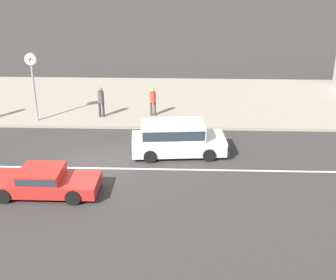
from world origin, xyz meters
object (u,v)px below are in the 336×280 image
object	(u,v)px
sedan_red_5	(43,181)
minivan_white_2	(176,137)
street_clock	(32,71)
pedestrian_by_shop	(153,100)
pedestrian_near_clock	(101,100)

from	to	relation	value
sedan_red_5	minivan_white_2	bearing A→B (deg)	37.68
street_clock	pedestrian_by_shop	size ratio (longest dim) A/B	2.38
minivan_white_2	sedan_red_5	distance (m)	6.54
street_clock	pedestrian_near_clock	distance (m)	3.97
pedestrian_by_shop	pedestrian_near_clock	bearing A→B (deg)	-173.40
minivan_white_2	sedan_red_5	xyz separation A→B (m)	(-5.17, -4.00, -0.31)
sedan_red_5	pedestrian_by_shop	world-z (taller)	pedestrian_by_shop
sedan_red_5	street_clock	bearing A→B (deg)	108.12
minivan_white_2	pedestrian_near_clock	bearing A→B (deg)	132.73
minivan_white_2	pedestrian_near_clock	size ratio (longest dim) A/B	2.66
minivan_white_2	street_clock	xyz separation A→B (m)	(-7.76, 3.92, 2.10)
street_clock	pedestrian_near_clock	xyz separation A→B (m)	(3.47, 0.72, -1.79)
street_clock	pedestrian_by_shop	bearing A→B (deg)	9.43
sedan_red_5	pedestrian_near_clock	size ratio (longest dim) A/B	2.59
street_clock	pedestrian_by_shop	world-z (taller)	street_clock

